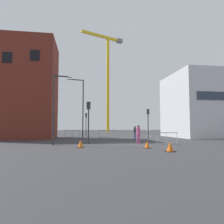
{
  "coord_description": "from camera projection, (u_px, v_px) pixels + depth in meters",
  "views": [
    {
      "loc": [
        -3.77,
        -19.5,
        1.6
      ],
      "look_at": [
        0.0,
        5.92,
        3.4
      ],
      "focal_mm": 33.33,
      "sensor_mm": 36.0,
      "label": 1
    }
  ],
  "objects": [
    {
      "name": "traffic_light_near",
      "position": [
        86.0,
        121.0,
        33.98
      ],
      "size": [
        0.27,
        0.38,
        3.81
      ],
      "color": "#232326",
      "rests_on": "ground"
    },
    {
      "name": "pedestrian_walking",
      "position": [
        135.0,
        132.0,
        26.22
      ],
      "size": [
        0.34,
        0.34,
        1.68
      ],
      "color": "#33519E",
      "rests_on": "ground"
    },
    {
      "name": "ground",
      "position": [
        121.0,
        143.0,
        19.68
      ],
      "size": [
        160.0,
        160.0,
        0.0
      ],
      "primitive_type": "plane",
      "color": "#333335"
    },
    {
      "name": "streetlamp_tall",
      "position": [
        81.0,
        103.0,
        28.02
      ],
      "size": [
        2.21,
        0.57,
        8.0
      ],
      "color": "black",
      "rests_on": "ground"
    },
    {
      "name": "safety_barrier_front",
      "position": [
        107.0,
        134.0,
        28.87
      ],
      "size": [
        2.52,
        0.28,
        1.08
      ],
      "color": "gray",
      "rests_on": "ground"
    },
    {
      "name": "streetlamp_short",
      "position": [
        56.0,
        103.0,
        18.07
      ],
      "size": [
        1.63,
        0.45,
        6.14
      ],
      "color": "#2D2D30",
      "rests_on": "ground"
    },
    {
      "name": "traffic_light_island",
      "position": [
        148.0,
        119.0,
        26.97
      ],
      "size": [
        0.39,
        0.3,
        3.88
      ],
      "color": "#2D2D30",
      "rests_on": "ground"
    },
    {
      "name": "construction_crane",
      "position": [
        108.0,
        72.0,
        61.5
      ],
      "size": [
        12.84,
        6.3,
        28.7
      ],
      "color": "yellow",
      "rests_on": "ground"
    },
    {
      "name": "safety_barrier_mid_span",
      "position": [
        167.0,
        138.0,
        18.49
      ],
      "size": [
        2.03,
        0.19,
        1.08
      ],
      "color": "#B2B5BA",
      "rests_on": "ground"
    },
    {
      "name": "traffic_cone_by_barrier",
      "position": [
        81.0,
        144.0,
        15.82
      ],
      "size": [
        0.57,
        0.57,
        0.58
      ],
      "color": "black",
      "rests_on": "ground"
    },
    {
      "name": "brick_building",
      "position": [
        15.0,
        89.0,
        27.73
      ],
      "size": [
        10.49,
        6.71,
        13.15
      ],
      "color": "maroon",
      "rests_on": "ground"
    },
    {
      "name": "safety_barrier_rear",
      "position": [
        149.0,
        133.0,
        32.97
      ],
      "size": [
        0.16,
        1.91,
        1.08
      ],
      "color": "#B2B5BA",
      "rests_on": "ground"
    },
    {
      "name": "office_block",
      "position": [
        212.0,
        106.0,
        32.55
      ],
      "size": [
        13.03,
        10.1,
        9.65
      ],
      "color": "silver",
      "rests_on": "ground"
    },
    {
      "name": "traffic_cone_orange",
      "position": [
        147.0,
        145.0,
        15.41
      ],
      "size": [
        0.52,
        0.52,
        0.52
      ],
      "color": "black",
      "rests_on": "ground"
    },
    {
      "name": "traffic_light_verge",
      "position": [
        88.0,
        115.0,
        19.12
      ],
      "size": [
        0.39,
        0.34,
        3.89
      ],
      "color": "#2D2D30",
      "rests_on": "ground"
    },
    {
      "name": "safety_barrier_left_run",
      "position": [
        72.0,
        134.0,
        29.67
      ],
      "size": [
        2.17,
        0.2,
        1.08
      ],
      "color": "gray",
      "rests_on": "ground"
    },
    {
      "name": "pedestrian_waiting",
      "position": [
        138.0,
        133.0,
        19.76
      ],
      "size": [
        0.34,
        0.34,
        1.76
      ],
      "color": "#D14C8C",
      "rests_on": "ground"
    },
    {
      "name": "traffic_cone_on_verge",
      "position": [
        170.0,
        147.0,
        13.3
      ],
      "size": [
        0.62,
        0.62,
        0.63
      ],
      "color": "black",
      "rests_on": "ground"
    }
  ]
}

